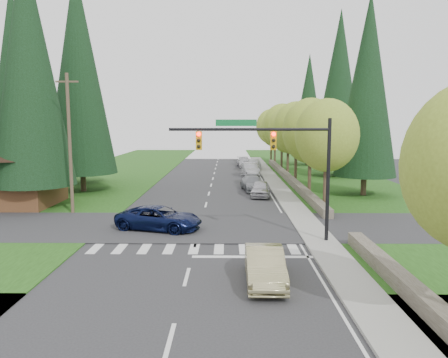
{
  "coord_description": "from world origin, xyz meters",
  "views": [
    {
      "loc": [
        1.76,
        -18.99,
        6.57
      ],
      "look_at": [
        1.5,
        10.02,
        2.8
      ],
      "focal_mm": 35.0,
      "sensor_mm": 36.0,
      "label": 1
    }
  ],
  "objects_px": {
    "parked_car_a": "(261,189)",
    "parked_car_d": "(254,164)",
    "suv_navy": "(159,218)",
    "parked_car_e": "(244,162)",
    "sedan_champagne": "(265,266)",
    "parked_car_b": "(253,183)",
    "parked_car_c": "(250,170)"
  },
  "relations": [
    {
      "from": "parked_car_c",
      "to": "parked_car_d",
      "type": "height_order",
      "value": "parked_car_d"
    },
    {
      "from": "parked_car_a",
      "to": "parked_car_d",
      "type": "height_order",
      "value": "parked_car_d"
    },
    {
      "from": "parked_car_a",
      "to": "parked_car_c",
      "type": "height_order",
      "value": "parked_car_c"
    },
    {
      "from": "parked_car_d",
      "to": "parked_car_c",
      "type": "bearing_deg",
      "value": -90.9
    },
    {
      "from": "parked_car_a",
      "to": "parked_car_d",
      "type": "relative_size",
      "value": 0.84
    },
    {
      "from": "parked_car_a",
      "to": "parked_car_c",
      "type": "xyz_separation_m",
      "value": [
        -0.14,
        14.86,
        0.11
      ]
    },
    {
      "from": "parked_car_d",
      "to": "suv_navy",
      "type": "bearing_deg",
      "value": -96.86
    },
    {
      "from": "sedan_champagne",
      "to": "parked_car_d",
      "type": "distance_m",
      "value": 42.46
    },
    {
      "from": "sedan_champagne",
      "to": "suv_navy",
      "type": "bearing_deg",
      "value": 123.16
    },
    {
      "from": "parked_car_b",
      "to": "parked_car_e",
      "type": "height_order",
      "value": "parked_car_e"
    },
    {
      "from": "suv_navy",
      "to": "parked_car_c",
      "type": "xyz_separation_m",
      "value": [
        6.99,
        27.06,
        0.08
      ]
    },
    {
      "from": "suv_navy",
      "to": "parked_car_a",
      "type": "bearing_deg",
      "value": -13.74
    },
    {
      "from": "suv_navy",
      "to": "parked_car_c",
      "type": "bearing_deg",
      "value": 2.09
    },
    {
      "from": "sedan_champagne",
      "to": "suv_navy",
      "type": "xyz_separation_m",
      "value": [
        -5.73,
        8.87,
        0.01
      ]
    },
    {
      "from": "parked_car_e",
      "to": "parked_car_c",
      "type": "bearing_deg",
      "value": -93.17
    },
    {
      "from": "sedan_champagne",
      "to": "suv_navy",
      "type": "distance_m",
      "value": 10.56
    },
    {
      "from": "suv_navy",
      "to": "parked_car_a",
      "type": "height_order",
      "value": "suv_navy"
    },
    {
      "from": "parked_car_a",
      "to": "parked_car_d",
      "type": "distance_m",
      "value": 21.34
    },
    {
      "from": "parked_car_a",
      "to": "parked_car_b",
      "type": "bearing_deg",
      "value": 104.75
    },
    {
      "from": "sedan_champagne",
      "to": "parked_car_b",
      "type": "xyz_separation_m",
      "value": [
        0.92,
        24.52,
        -0.03
      ]
    },
    {
      "from": "parked_car_a",
      "to": "sedan_champagne",
      "type": "bearing_deg",
      "value": -87.0
    },
    {
      "from": "sedan_champagne",
      "to": "parked_car_d",
      "type": "bearing_deg",
      "value": 87.5
    },
    {
      "from": "suv_navy",
      "to": "parked_car_d",
      "type": "bearing_deg",
      "value": 3.47
    },
    {
      "from": "sedan_champagne",
      "to": "parked_car_b",
      "type": "distance_m",
      "value": 24.54
    },
    {
      "from": "parked_car_b",
      "to": "parked_car_c",
      "type": "bearing_deg",
      "value": 80.8
    },
    {
      "from": "suv_navy",
      "to": "parked_car_e",
      "type": "relative_size",
      "value": 1.09
    },
    {
      "from": "suv_navy",
      "to": "parked_car_b",
      "type": "relative_size",
      "value": 1.1
    },
    {
      "from": "parked_car_b",
      "to": "parked_car_e",
      "type": "bearing_deg",
      "value": 82.51
    },
    {
      "from": "sedan_champagne",
      "to": "parked_car_e",
      "type": "bearing_deg",
      "value": 89.17
    },
    {
      "from": "parked_car_d",
      "to": "parked_car_b",
      "type": "bearing_deg",
      "value": -87.44
    },
    {
      "from": "sedan_champagne",
      "to": "parked_car_a",
      "type": "distance_m",
      "value": 21.12
    },
    {
      "from": "parked_car_b",
      "to": "parked_car_d",
      "type": "xyz_separation_m",
      "value": [
        1.15,
        17.88,
        0.13
      ]
    }
  ]
}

